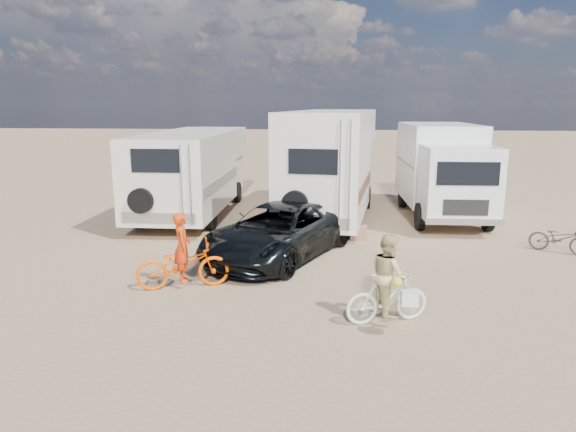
# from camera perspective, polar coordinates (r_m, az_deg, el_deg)

# --- Properties ---
(ground) EXTENTS (140.00, 140.00, 0.00)m
(ground) POSITION_cam_1_polar(r_m,az_deg,el_deg) (12.09, 5.33, -7.24)
(ground) COLOR tan
(ground) RESTS_ON ground
(rv_main) EXTENTS (3.40, 7.85, 3.78)m
(rv_main) POSITION_cam_1_polar(r_m,az_deg,el_deg) (18.10, 4.77, 5.46)
(rv_main) COLOR white
(rv_main) RESTS_ON ground
(rv_left) EXTENTS (2.77, 8.16, 3.01)m
(rv_left) POSITION_cam_1_polar(r_m,az_deg,el_deg) (19.39, -10.39, 4.62)
(rv_left) COLOR beige
(rv_left) RESTS_ON ground
(box_truck) EXTENTS (2.59, 6.38, 3.29)m
(box_truck) POSITION_cam_1_polar(r_m,az_deg,el_deg) (19.14, 16.67, 4.63)
(box_truck) COLOR white
(box_truck) RESTS_ON ground
(dark_suv) EXTENTS (4.14, 5.58, 1.41)m
(dark_suv) POSITION_cam_1_polar(r_m,az_deg,el_deg) (13.71, -1.12, -1.75)
(dark_suv) COLOR black
(dark_suv) RESTS_ON ground
(bike_man) EXTENTS (2.15, 1.34, 1.07)m
(bike_man) POSITION_cam_1_polar(r_m,az_deg,el_deg) (11.75, -11.47, -5.27)
(bike_man) COLOR #EB4F00
(bike_man) RESTS_ON ground
(bike_woman) EXTENTS (1.69, 0.98, 0.98)m
(bike_woman) POSITION_cam_1_polar(r_m,az_deg,el_deg) (9.94, 10.85, -8.81)
(bike_woman) COLOR beige
(bike_woman) RESTS_ON ground
(rider_man) EXTENTS (0.53, 0.65, 1.54)m
(rider_man) POSITION_cam_1_polar(r_m,az_deg,el_deg) (11.68, -11.52, -4.17)
(rider_man) COLOR red
(rider_man) RESTS_ON ground
(rider_woman) EXTENTS (0.79, 0.89, 1.53)m
(rider_woman) POSITION_cam_1_polar(r_m,az_deg,el_deg) (9.84, 10.92, -7.32)
(rider_woman) COLOR tan
(rider_woman) RESTS_ON ground
(bike_parked) EXTENTS (1.62, 1.24, 0.81)m
(bike_parked) POSITION_cam_1_polar(r_m,az_deg,el_deg) (16.04, 27.68, -2.19)
(bike_parked) COLOR #2A2D2B
(bike_parked) RESTS_ON ground
(cooler) EXTENTS (0.67, 0.54, 0.49)m
(cooler) POSITION_cam_1_polar(r_m,az_deg,el_deg) (14.70, 1.94, -2.64)
(cooler) COLOR #295D8D
(cooler) RESTS_ON ground
(crate) EXTENTS (0.51, 0.51, 0.40)m
(crate) POSITION_cam_1_polar(r_m,az_deg,el_deg) (15.82, 7.77, -1.84)
(crate) COLOR #885F47
(crate) RESTS_ON ground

